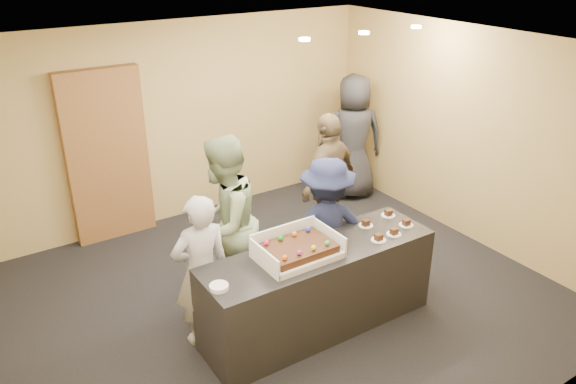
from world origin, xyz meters
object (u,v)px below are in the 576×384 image
object	(u,v)px
person_brown_extra	(329,182)
person_sage_man	(224,224)
serving_counter	(318,289)
storage_cabinet	(107,157)
sheet_cake	(298,248)
cake_box	(296,251)
person_navy_man	(326,229)
person_dark_suit	(353,137)
person_server_grey	(202,271)
plate_stack	(219,287)

from	to	relation	value
person_brown_extra	person_sage_man	bearing A→B (deg)	-5.87
serving_counter	person_brown_extra	bearing A→B (deg)	50.41
serving_counter	storage_cabinet	size ratio (longest dim) A/B	1.08
sheet_cake	person_sage_man	world-z (taller)	person_sage_man
storage_cabinet	cake_box	distance (m)	3.13
serving_counter	cake_box	distance (m)	0.56
cake_box	sheet_cake	distance (m)	0.06
storage_cabinet	person_navy_man	bearing A→B (deg)	-59.52
person_dark_suit	person_sage_man	bearing A→B (deg)	48.99
person_server_grey	person_brown_extra	distance (m)	2.27
plate_stack	person_server_grey	bearing A→B (deg)	82.25
person_navy_man	person_server_grey	bearing A→B (deg)	22.78
sheet_cake	person_brown_extra	distance (m)	1.84
sheet_cake	plate_stack	size ratio (longest dim) A/B	3.92
person_server_grey	person_sage_man	distance (m)	0.66
serving_counter	person_brown_extra	xyz separation A→B (m)	(1.07, 1.28, 0.43)
cake_box	person_navy_man	xyz separation A→B (m)	(0.68, 0.42, -0.15)
person_sage_man	storage_cabinet	bearing A→B (deg)	-109.64
cake_box	person_server_grey	distance (m)	0.91
person_sage_man	person_navy_man	xyz separation A→B (m)	(0.99, -0.44, -0.15)
plate_stack	person_brown_extra	size ratio (longest dim) A/B	0.09
storage_cabinet	person_server_grey	world-z (taller)	storage_cabinet
storage_cabinet	cake_box	size ratio (longest dim) A/B	2.94
plate_stack	person_brown_extra	distance (m)	2.56
sheet_cake	person_sage_man	bearing A→B (deg)	109.75
sheet_cake	person_server_grey	bearing A→B (deg)	150.22
storage_cabinet	person_dark_suit	bearing A→B (deg)	-11.92
serving_counter	person_sage_man	bearing A→B (deg)	123.26
sheet_cake	person_navy_man	size ratio (longest dim) A/B	0.41
person_brown_extra	serving_counter	bearing A→B (deg)	30.69
person_sage_man	person_dark_suit	bearing A→B (deg)	173.05
serving_counter	sheet_cake	world-z (taller)	sheet_cake
cake_box	person_brown_extra	bearing A→B (deg)	43.29
person_server_grey	person_navy_man	xyz separation A→B (m)	(1.46, -0.00, 0.02)
plate_stack	person_server_grey	xyz separation A→B (m)	(0.07, 0.52, -0.14)
sheet_cake	person_brown_extra	xyz separation A→B (m)	(1.33, 1.28, -0.12)
person_sage_man	cake_box	bearing A→B (deg)	76.94
plate_stack	person_dark_suit	size ratio (longest dim) A/B	0.09
cake_box	person_server_grey	bearing A→B (deg)	151.80
person_server_grey	person_dark_suit	size ratio (longest dim) A/B	0.84
plate_stack	person_sage_man	xyz separation A→B (m)	(0.54, 0.95, 0.03)
sheet_cake	person_sage_man	xyz separation A→B (m)	(-0.32, 0.89, -0.05)
sheet_cake	storage_cabinet	bearing A→B (deg)	105.57
plate_stack	serving_counter	bearing A→B (deg)	3.39
serving_counter	person_dark_suit	world-z (taller)	person_dark_suit
person_navy_man	person_sage_man	bearing A→B (deg)	-0.89
person_sage_man	serving_counter	bearing A→B (deg)	89.35
person_sage_man	person_navy_man	world-z (taller)	person_sage_man
person_sage_man	person_dark_suit	size ratio (longest dim) A/B	1.01
storage_cabinet	cake_box	xyz separation A→B (m)	(0.85, -3.01, -0.16)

